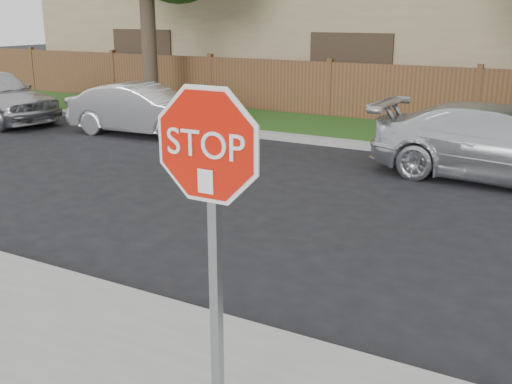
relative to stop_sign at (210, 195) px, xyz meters
The scene contains 7 objects.
ground 2.42m from the stop_sign, 110.59° to the left, with size 90.00×90.00×0.00m, color black.
far_curb 9.80m from the stop_sign, 93.30° to the left, with size 70.00×0.30×0.15m, color gray.
grass_strip 11.43m from the stop_sign, 92.82° to the left, with size 70.00×3.00×0.12m, color #1E4714.
fence 12.93m from the stop_sign, 92.47° to the left, with size 70.00×0.12×1.60m, color #51321C.
stop_sign is the anchor object (origin of this frame).
sedan_left 11.52m from the stop_sign, 132.02° to the left, with size 1.32×3.80×1.25m, color silver.
sedan_right 8.43m from the stop_sign, 85.23° to the left, with size 1.88×4.63×1.34m, color silver.
Camera 1 is at (2.54, -4.42, 2.91)m, focal length 42.00 mm.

